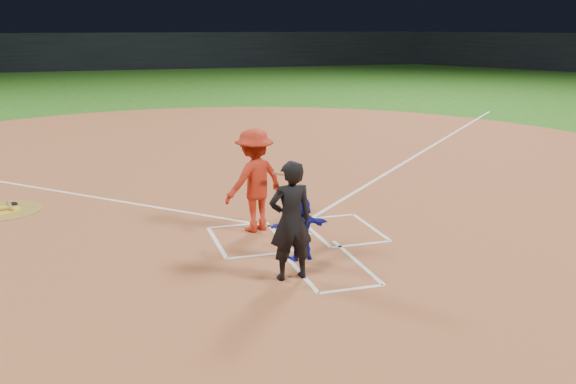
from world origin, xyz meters
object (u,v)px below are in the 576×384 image
object	(u,v)px
on_deck_circle	(2,211)
batter_at_plate	(255,180)
home_plate	(297,234)
umpire	(291,221)
catcher	(301,228)

from	to	relation	value
on_deck_circle	batter_at_plate	size ratio (longest dim) A/B	0.83
on_deck_circle	batter_at_plate	world-z (taller)	batter_at_plate
on_deck_circle	batter_at_plate	xyz separation A→B (m)	(5.02, -2.96, 1.02)
home_plate	batter_at_plate	distance (m)	1.34
home_plate	umpire	size ratio (longest dim) A/B	0.31
umpire	on_deck_circle	bearing A→B (deg)	-50.73
on_deck_circle	umpire	world-z (taller)	umpire
home_plate	catcher	world-z (taller)	catcher
on_deck_circle	catcher	distance (m)	7.23
catcher	batter_at_plate	size ratio (longest dim) A/B	0.55
home_plate	umpire	distance (m)	2.43
umpire	batter_at_plate	distance (m)	2.61
on_deck_circle	catcher	bearing A→B (deg)	-41.57
home_plate	batter_at_plate	size ratio (longest dim) A/B	0.29
home_plate	on_deck_circle	bearing A→B (deg)	-31.28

